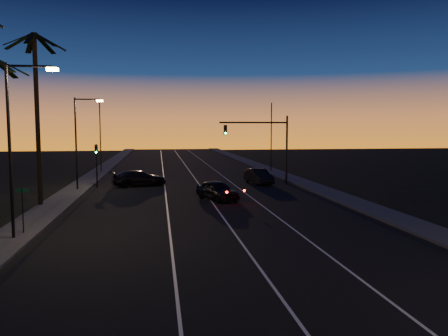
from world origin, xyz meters
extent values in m
cube|color=black|center=(0.00, 30.00, 0.01)|extent=(20.00, 170.00, 0.01)
cube|color=#333331|center=(-11.20, 30.00, 0.08)|extent=(2.40, 170.00, 0.16)
cube|color=#333331|center=(11.20, 30.00, 0.08)|extent=(2.40, 170.00, 0.16)
cube|color=silver|center=(-3.00, 30.00, 0.02)|extent=(0.12, 160.00, 0.01)
cube|color=silver|center=(0.50, 30.00, 0.02)|extent=(0.12, 160.00, 0.01)
cube|color=silver|center=(4.00, 30.00, 0.02)|extent=(0.12, 160.00, 0.01)
cube|color=black|center=(-12.17, 24.26, 9.44)|extent=(2.18, 0.92, 1.18)
cube|color=black|center=(-12.76, 24.97, 9.44)|extent=(1.25, 2.12, 1.18)
cube|color=black|center=(-12.35, 23.36, 9.44)|extent=(1.95, 1.61, 1.18)
cylinder|color=black|center=(-12.20, 30.00, 6.25)|extent=(0.32, 0.32, 12.50)
cube|color=black|center=(-11.17, 30.26, 11.94)|extent=(2.18, 0.92, 1.18)
cube|color=black|center=(-11.76, 30.97, 11.94)|extent=(1.25, 2.12, 1.18)
cube|color=black|center=(-12.68, 30.94, 11.94)|extent=(1.34, 2.09, 1.18)
cube|color=black|center=(-13.24, 30.21, 11.94)|extent=(2.18, 0.82, 1.18)
cube|color=black|center=(-13.01, 29.32, 11.94)|extent=(1.90, 1.69, 1.18)
cube|color=black|center=(-12.17, 28.94, 11.94)|extent=(0.45, 2.16, 1.18)
cube|color=black|center=(-11.35, 29.36, 11.94)|extent=(1.95, 1.61, 1.18)
cylinder|color=black|center=(-11.00, 20.00, 4.50)|extent=(0.16, 0.16, 9.00)
cylinder|color=black|center=(-9.90, 20.00, 8.85)|extent=(2.20, 0.12, 0.12)
cube|color=#F4CD61|center=(-8.80, 20.00, 8.72)|extent=(0.55, 0.26, 0.16)
cylinder|color=black|center=(-11.00, 38.00, 4.25)|extent=(0.16, 0.16, 8.50)
cylinder|color=black|center=(-9.90, 38.00, 8.35)|extent=(2.20, 0.12, 0.12)
cube|color=#F4CD61|center=(-8.80, 38.00, 8.22)|extent=(0.55, 0.26, 0.16)
cylinder|color=black|center=(-10.80, 21.00, 1.30)|extent=(0.06, 0.06, 2.60)
cube|color=#0D4F27|center=(-10.80, 21.00, 2.45)|extent=(0.70, 0.03, 0.20)
cylinder|color=black|center=(9.50, 40.00, 3.50)|extent=(0.20, 0.20, 7.00)
cylinder|color=black|center=(6.00, 40.00, 6.30)|extent=(7.00, 0.16, 0.16)
cube|color=black|center=(3.10, 40.00, 5.55)|extent=(0.32, 0.28, 1.00)
sphere|color=black|center=(3.10, 39.83, 5.87)|extent=(0.20, 0.20, 0.20)
sphere|color=black|center=(3.10, 39.83, 5.55)|extent=(0.20, 0.20, 0.20)
sphere|color=#14FF59|center=(3.10, 39.83, 5.23)|extent=(0.20, 0.20, 0.20)
cylinder|color=black|center=(-9.50, 40.00, 2.10)|extent=(0.14, 0.14, 4.20)
cube|color=black|center=(-9.50, 40.00, 3.70)|extent=(0.28, 0.25, 0.90)
sphere|color=black|center=(-9.50, 39.85, 3.98)|extent=(0.18, 0.18, 0.18)
sphere|color=black|center=(-9.50, 39.85, 3.70)|extent=(0.18, 0.18, 0.18)
sphere|color=#14FF59|center=(-9.50, 39.85, 3.42)|extent=(0.18, 0.18, 0.18)
cylinder|color=black|center=(-11.00, 55.00, 4.50)|extent=(0.14, 0.14, 9.00)
cylinder|color=black|center=(11.00, 52.00, 4.50)|extent=(0.14, 0.14, 9.00)
imported|color=black|center=(1.05, 30.94, 0.79)|extent=(3.47, 4.90, 1.55)
sphere|color=#FF0F05|center=(1.40, 28.14, 1.03)|extent=(0.18, 0.18, 0.18)
sphere|color=#FF0F05|center=(2.83, 28.75, 1.03)|extent=(0.18, 0.18, 0.18)
imported|color=black|center=(6.63, 40.36, 0.79)|extent=(2.38, 4.90, 1.55)
imported|color=black|center=(-5.51, 40.27, 0.79)|extent=(5.79, 3.62, 1.56)
camera|label=1|loc=(-3.56, -3.38, 5.78)|focal=35.00mm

